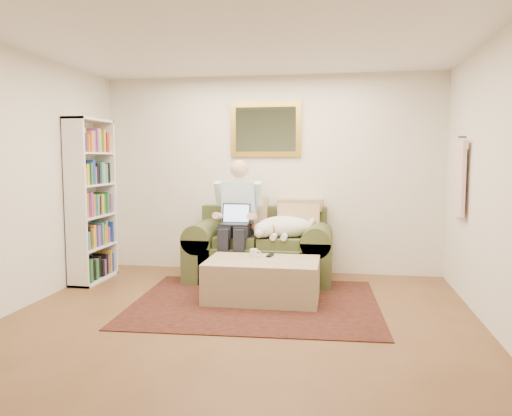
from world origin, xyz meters
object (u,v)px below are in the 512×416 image
(sofa, at_px, (260,255))
(coffee_mug, at_px, (254,253))
(ottoman, at_px, (263,280))
(laptop, at_px, (235,219))
(sleeping_dog, at_px, (285,227))
(seated_man, at_px, (236,221))
(bookshelf, at_px, (91,201))

(sofa, distance_m, coffee_mug, 0.85)
(ottoman, xyz_separation_m, coffee_mug, (-0.11, 0.09, 0.27))
(coffee_mug, bearing_deg, sofa, 94.30)
(laptop, height_order, coffee_mug, laptop)
(sleeping_dog, relative_size, coffee_mug, 7.35)
(laptop, height_order, sleeping_dog, laptop)
(sofa, height_order, laptop, laptop)
(seated_man, height_order, laptop, seated_man)
(sofa, height_order, bookshelf, bookshelf)
(bookshelf, bearing_deg, ottoman, -12.74)
(seated_man, relative_size, sleeping_dog, 2.04)
(ottoman, height_order, bookshelf, bookshelf)
(ottoman, xyz_separation_m, bookshelf, (-2.22, 0.50, 0.78))
(sofa, height_order, coffee_mug, sofa)
(seated_man, bearing_deg, ottoman, -59.56)
(sleeping_dog, bearing_deg, seated_man, -172.87)
(sofa, distance_m, laptop, 0.60)
(sofa, bearing_deg, coffee_mug, -85.70)
(sofa, xyz_separation_m, ottoman, (0.17, -0.92, -0.09))
(seated_man, xyz_separation_m, coffee_mug, (0.33, -0.66, -0.27))
(sleeping_dog, distance_m, ottoman, 0.96)
(sleeping_dog, xyz_separation_m, coffee_mug, (-0.26, -0.74, -0.20))
(sofa, xyz_separation_m, seated_man, (-0.27, -0.16, 0.44))
(coffee_mug, relative_size, bookshelf, 0.05)
(sleeping_dog, xyz_separation_m, ottoman, (-0.15, -0.83, -0.46))
(laptop, bearing_deg, seated_man, 90.00)
(coffee_mug, height_order, bookshelf, bookshelf)
(ottoman, bearing_deg, coffee_mug, 141.07)
(seated_man, height_order, bookshelf, bookshelf)
(sofa, relative_size, bookshelf, 0.89)
(sleeping_dog, height_order, bookshelf, bookshelf)
(laptop, relative_size, ottoman, 0.29)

